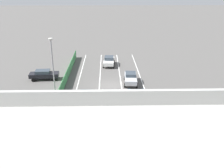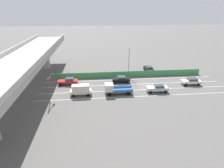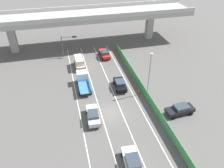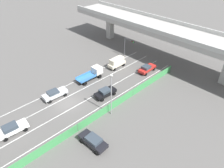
{
  "view_description": "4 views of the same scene",
  "coord_description": "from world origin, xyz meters",
  "px_view_note": "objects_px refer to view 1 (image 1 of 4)",
  "views": [
    {
      "loc": [
        0.61,
        36.48,
        14.49
      ],
      "look_at": [
        -0.11,
        5.29,
        2.33
      ],
      "focal_mm": 41.77,
      "sensor_mm": 36.0,
      "label": 1
    },
    {
      "loc": [
        -39.54,
        12.79,
        17.59
      ],
      "look_at": [
        0.06,
        8.82,
        0.95
      ],
      "focal_mm": 30.02,
      "sensor_mm": 36.0,
      "label": 2
    },
    {
      "loc": [
        -6.45,
        -26.16,
        24.13
      ],
      "look_at": [
        1.55,
        5.65,
        1.57
      ],
      "focal_mm": 35.57,
      "sensor_mm": 36.0,
      "label": 3
    },
    {
      "loc": [
        26.68,
        -14.76,
        24.59
      ],
      "look_at": [
        2.7,
        8.55,
        1.44
      ],
      "focal_mm": 33.11,
      "sensor_mm": 36.0,
      "label": 4
    }
  ],
  "objects_px": {
    "parked_sedan_dark": "(44,74)",
    "traffic_light": "(186,151)",
    "car_van_cream": "(147,135)",
    "car_sedan_red": "(75,163)",
    "traffic_cone": "(66,94)",
    "street_lamp": "(53,62)",
    "flatbed_truck_blue": "(140,103)",
    "car_sedan_black": "(86,98)",
    "car_hatchback_white": "(109,61)",
    "car_sedan_silver": "(131,78)"
  },
  "relations": [
    {
      "from": "car_van_cream",
      "to": "parked_sedan_dark",
      "type": "bearing_deg",
      "value": -53.76
    },
    {
      "from": "parked_sedan_dark",
      "to": "street_lamp",
      "type": "relative_size",
      "value": 0.59
    },
    {
      "from": "traffic_light",
      "to": "street_lamp",
      "type": "bearing_deg",
      "value": -55.05
    },
    {
      "from": "car_hatchback_white",
      "to": "car_sedan_red",
      "type": "xyz_separation_m",
      "value": [
        3.08,
        29.46,
        -0.03
      ]
    },
    {
      "from": "car_sedan_black",
      "to": "car_sedan_silver",
      "type": "distance_m",
      "value": 9.57
    },
    {
      "from": "car_van_cream",
      "to": "flatbed_truck_blue",
      "type": "height_order",
      "value": "flatbed_truck_blue"
    },
    {
      "from": "car_sedan_silver",
      "to": "flatbed_truck_blue",
      "type": "height_order",
      "value": "flatbed_truck_blue"
    },
    {
      "from": "car_sedan_black",
      "to": "car_sedan_red",
      "type": "bearing_deg",
      "value": 90.2
    },
    {
      "from": "car_hatchback_white",
      "to": "street_lamp",
      "type": "height_order",
      "value": "street_lamp"
    },
    {
      "from": "car_sedan_black",
      "to": "car_van_cream",
      "type": "bearing_deg",
      "value": 123.74
    },
    {
      "from": "car_sedan_black",
      "to": "traffic_light",
      "type": "relative_size",
      "value": 0.87
    },
    {
      "from": "car_sedan_black",
      "to": "car_hatchback_white",
      "type": "relative_size",
      "value": 0.97
    },
    {
      "from": "car_sedan_black",
      "to": "car_hatchback_white",
      "type": "bearing_deg",
      "value": -100.67
    },
    {
      "from": "car_sedan_red",
      "to": "street_lamp",
      "type": "xyz_separation_m",
      "value": [
        4.45,
        -15.53,
        3.9
      ]
    },
    {
      "from": "car_sedan_black",
      "to": "parked_sedan_dark",
      "type": "height_order",
      "value": "parked_sedan_dark"
    },
    {
      "from": "flatbed_truck_blue",
      "to": "traffic_cone",
      "type": "bearing_deg",
      "value": -27.52
    },
    {
      "from": "car_hatchback_white",
      "to": "traffic_light",
      "type": "relative_size",
      "value": 0.9
    },
    {
      "from": "car_van_cream",
      "to": "car_sedan_red",
      "type": "xyz_separation_m",
      "value": [
        6.32,
        3.35,
        -0.41
      ]
    },
    {
      "from": "car_hatchback_white",
      "to": "traffic_cone",
      "type": "height_order",
      "value": "car_hatchback_white"
    },
    {
      "from": "car_hatchback_white",
      "to": "car_sedan_silver",
      "type": "relative_size",
      "value": 0.96
    },
    {
      "from": "car_van_cream",
      "to": "traffic_light",
      "type": "xyz_separation_m",
      "value": [
        -1.72,
        5.69,
        2.33
      ]
    },
    {
      "from": "car_van_cream",
      "to": "car_sedan_black",
      "type": "xyz_separation_m",
      "value": [
        6.36,
        -9.53,
        -0.41
      ]
    },
    {
      "from": "car_hatchback_white",
      "to": "car_sedan_red",
      "type": "bearing_deg",
      "value": 84.04
    },
    {
      "from": "car_sedan_black",
      "to": "street_lamp",
      "type": "distance_m",
      "value": 6.45
    },
    {
      "from": "car_hatchback_white",
      "to": "flatbed_truck_blue",
      "type": "height_order",
      "value": "flatbed_truck_blue"
    },
    {
      "from": "car_sedan_black",
      "to": "car_sedan_silver",
      "type": "height_order",
      "value": "car_sedan_silver"
    },
    {
      "from": "car_hatchback_white",
      "to": "car_sedan_red",
      "type": "height_order",
      "value": "car_hatchback_white"
    },
    {
      "from": "car_sedan_silver",
      "to": "car_sedan_red",
      "type": "relative_size",
      "value": 1.01
    },
    {
      "from": "traffic_light",
      "to": "parked_sedan_dark",
      "type": "bearing_deg",
      "value": -57.68
    },
    {
      "from": "traffic_light",
      "to": "street_lamp",
      "type": "relative_size",
      "value": 0.63
    },
    {
      "from": "parked_sedan_dark",
      "to": "traffic_light",
      "type": "xyz_separation_m",
      "value": [
        -15.43,
        24.38,
        2.73
      ]
    },
    {
      "from": "street_lamp",
      "to": "traffic_light",
      "type": "bearing_deg",
      "value": 124.95
    },
    {
      "from": "car_van_cream",
      "to": "parked_sedan_dark",
      "type": "height_order",
      "value": "car_van_cream"
    },
    {
      "from": "car_sedan_red",
      "to": "street_lamp",
      "type": "bearing_deg",
      "value": -74.02
    },
    {
      "from": "traffic_cone",
      "to": "traffic_light",
      "type": "bearing_deg",
      "value": 122.01
    },
    {
      "from": "car_sedan_silver",
      "to": "traffic_cone",
      "type": "distance_m",
      "value": 10.43
    },
    {
      "from": "car_hatchback_white",
      "to": "car_sedan_red",
      "type": "relative_size",
      "value": 0.97
    },
    {
      "from": "car_sedan_black",
      "to": "traffic_cone",
      "type": "relative_size",
      "value": 6.55
    },
    {
      "from": "parked_sedan_dark",
      "to": "traffic_light",
      "type": "bearing_deg",
      "value": 122.32
    },
    {
      "from": "flatbed_truck_blue",
      "to": "parked_sedan_dark",
      "type": "bearing_deg",
      "value": -40.18
    },
    {
      "from": "traffic_cone",
      "to": "street_lamp",
      "type": "bearing_deg",
      "value": -10.37
    },
    {
      "from": "car_sedan_silver",
      "to": "parked_sedan_dark",
      "type": "relative_size",
      "value": 1.01
    },
    {
      "from": "car_sedan_silver",
      "to": "traffic_light",
      "type": "relative_size",
      "value": 0.94
    },
    {
      "from": "car_van_cream",
      "to": "traffic_cone",
      "type": "relative_size",
      "value": 6.65
    },
    {
      "from": "flatbed_truck_blue",
      "to": "traffic_cone",
      "type": "relative_size",
      "value": 8.83
    },
    {
      "from": "parked_sedan_dark",
      "to": "traffic_light",
      "type": "distance_m",
      "value": 28.98
    },
    {
      "from": "car_van_cream",
      "to": "car_hatchback_white",
      "type": "relative_size",
      "value": 0.98
    },
    {
      "from": "car_sedan_red",
      "to": "traffic_light",
      "type": "relative_size",
      "value": 0.93
    },
    {
      "from": "car_sedan_silver",
      "to": "traffic_cone",
      "type": "bearing_deg",
      "value": 27.44
    },
    {
      "from": "parked_sedan_dark",
      "to": "car_sedan_red",
      "type": "bearing_deg",
      "value": 108.51
    }
  ]
}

